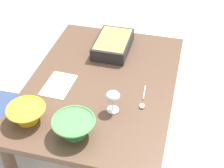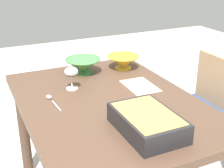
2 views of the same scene
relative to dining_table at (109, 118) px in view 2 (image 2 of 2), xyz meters
The scene contains 8 objects.
dining_table is the anchor object (origin of this frame).
chair 0.83m from the dining_table, 78.61° to the right, with size 0.44×0.41×0.80m.
wine_glass 0.33m from the dining_table, 29.59° to the left, with size 0.08×0.08×0.13m.
casserole_dish 0.39m from the dining_table, behind, with size 0.34×0.23×0.09m.
mixing_bowl 0.47m from the dining_table, ahead, with size 0.23×0.23×0.10m.
small_bowl 0.53m from the dining_table, 35.48° to the right, with size 0.21×0.21×0.09m.
serving_spoon 0.33m from the dining_table, 65.84° to the left, with size 0.20×0.03×0.01m.
napkin 0.29m from the dining_table, 68.48° to the right, with size 0.24×0.16×0.00m, color beige.
Camera 2 is at (-1.39, 0.63, 1.46)m, focal length 50.81 mm.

